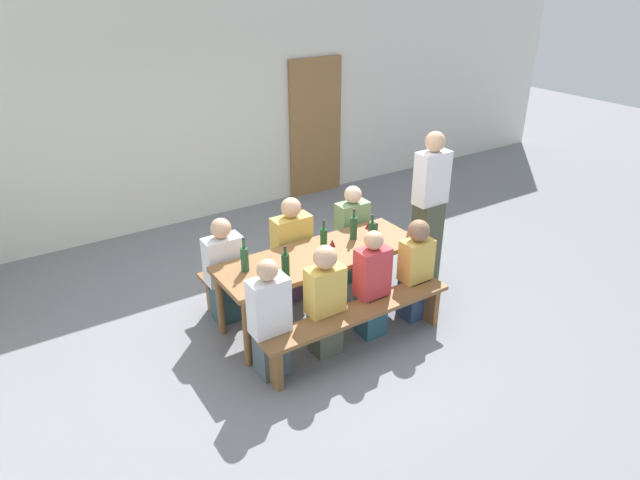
{
  "coord_description": "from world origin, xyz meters",
  "views": [
    {
      "loc": [
        -2.67,
        -4.13,
        3.33
      ],
      "look_at": [
        0.0,
        0.0,
        0.9
      ],
      "focal_mm": 31.48,
      "sensor_mm": 36.0,
      "label": 1
    }
  ],
  "objects_px": {
    "bench_near": "(358,318)",
    "wine_bottle_1": "(245,259)",
    "wine_bottle_5": "(286,265)",
    "seated_guest_near_2": "(372,287)",
    "wine_bottle_0": "(354,227)",
    "seated_guest_near_1": "(325,302)",
    "wooden_door": "(316,128)",
    "seated_guest_near_3": "(415,271)",
    "wine_bottle_2": "(372,232)",
    "seated_guest_far_1": "(292,252)",
    "bench_far": "(288,262)",
    "wine_glass_0": "(369,226)",
    "seated_guest_far_0": "(225,273)",
    "standing_host": "(429,211)",
    "wine_bottle_3": "(376,240)",
    "wine_bottle_4": "(324,238)",
    "seated_guest_far_2": "(352,236)",
    "seated_guest_near_0": "(270,322)",
    "tasting_table": "(320,261)",
    "wine_glass_1": "(332,244)"
  },
  "relations": [
    {
      "from": "wine_bottle_4",
      "to": "seated_guest_near_3",
      "type": "bearing_deg",
      "value": -38.77
    },
    {
      "from": "seated_guest_near_3",
      "to": "wooden_door",
      "type": "bearing_deg",
      "value": -16.82
    },
    {
      "from": "wooden_door",
      "to": "wine_bottle_5",
      "type": "relative_size",
      "value": 6.78
    },
    {
      "from": "seated_guest_near_1",
      "to": "wine_glass_0",
      "type": "bearing_deg",
      "value": -58.16
    },
    {
      "from": "wine_bottle_4",
      "to": "seated_guest_near_0",
      "type": "relative_size",
      "value": 0.27
    },
    {
      "from": "wine_bottle_1",
      "to": "standing_host",
      "type": "height_order",
      "value": "standing_host"
    },
    {
      "from": "wine_glass_0",
      "to": "seated_guest_far_0",
      "type": "height_order",
      "value": "seated_guest_far_0"
    },
    {
      "from": "wine_bottle_2",
      "to": "wine_glass_0",
      "type": "xyz_separation_m",
      "value": [
        0.07,
        0.15,
        -0.0
      ]
    },
    {
      "from": "bench_far",
      "to": "wine_bottle_4",
      "type": "height_order",
      "value": "wine_bottle_4"
    },
    {
      "from": "seated_guest_near_3",
      "to": "seated_guest_far_1",
      "type": "distance_m",
      "value": 1.32
    },
    {
      "from": "wine_bottle_4",
      "to": "seated_guest_far_2",
      "type": "xyz_separation_m",
      "value": [
        0.67,
        0.43,
        -0.32
      ]
    },
    {
      "from": "wine_bottle_0",
      "to": "wine_glass_1",
      "type": "distance_m",
      "value": 0.43
    },
    {
      "from": "seated_guest_near_1",
      "to": "seated_guest_far_1",
      "type": "xyz_separation_m",
      "value": [
        0.24,
        1.01,
        0.01
      ]
    },
    {
      "from": "bench_near",
      "to": "wine_bottle_5",
      "type": "distance_m",
      "value": 0.85
    },
    {
      "from": "wine_bottle_0",
      "to": "seated_guest_near_1",
      "type": "relative_size",
      "value": 0.3
    },
    {
      "from": "wooden_door",
      "to": "bench_near",
      "type": "relative_size",
      "value": 1.04
    },
    {
      "from": "wine_bottle_4",
      "to": "wine_glass_0",
      "type": "bearing_deg",
      "value": -0.86
    },
    {
      "from": "wooden_door",
      "to": "wine_bottle_4",
      "type": "distance_m",
      "value": 3.49
    },
    {
      "from": "bench_far",
      "to": "seated_guest_near_2",
      "type": "relative_size",
      "value": 1.78
    },
    {
      "from": "wine_bottle_5",
      "to": "seated_guest_near_2",
      "type": "bearing_deg",
      "value": -21.08
    },
    {
      "from": "wine_bottle_2",
      "to": "wine_bottle_4",
      "type": "distance_m",
      "value": 0.51
    },
    {
      "from": "wine_bottle_2",
      "to": "seated_guest_far_2",
      "type": "xyz_separation_m",
      "value": [
        0.18,
        0.58,
        -0.32
      ]
    },
    {
      "from": "bench_far",
      "to": "wine_glass_0",
      "type": "xyz_separation_m",
      "value": [
        0.66,
        -0.58,
        0.51
      ]
    },
    {
      "from": "bench_near",
      "to": "wine_glass_0",
      "type": "bearing_deg",
      "value": 47.93
    },
    {
      "from": "wine_bottle_3",
      "to": "wine_bottle_4",
      "type": "height_order",
      "value": "wine_bottle_4"
    },
    {
      "from": "wine_bottle_5",
      "to": "seated_guest_near_1",
      "type": "height_order",
      "value": "seated_guest_near_1"
    },
    {
      "from": "bench_near",
      "to": "wine_bottle_1",
      "type": "relative_size",
      "value": 5.9
    },
    {
      "from": "seated_guest_far_1",
      "to": "wooden_door",
      "type": "bearing_deg",
      "value": 142.95
    },
    {
      "from": "wooden_door",
      "to": "seated_guest_near_3",
      "type": "relative_size",
      "value": 1.91
    },
    {
      "from": "seated_guest_near_1",
      "to": "standing_host",
      "type": "relative_size",
      "value": 0.63
    },
    {
      "from": "seated_guest_near_2",
      "to": "seated_guest_far_0",
      "type": "distance_m",
      "value": 1.48
    },
    {
      "from": "bench_far",
      "to": "seated_guest_near_1",
      "type": "bearing_deg",
      "value": -103.19
    },
    {
      "from": "wine_bottle_3",
      "to": "seated_guest_far_0",
      "type": "relative_size",
      "value": 0.26
    },
    {
      "from": "bench_near",
      "to": "seated_guest_far_2",
      "type": "height_order",
      "value": "seated_guest_far_2"
    },
    {
      "from": "seated_guest_near_2",
      "to": "seated_guest_near_3",
      "type": "relative_size",
      "value": 1.02
    },
    {
      "from": "wooden_door",
      "to": "wine_bottle_5",
      "type": "height_order",
      "value": "wooden_door"
    },
    {
      "from": "bench_near",
      "to": "standing_host",
      "type": "bearing_deg",
      "value": 24.57
    },
    {
      "from": "tasting_table",
      "to": "seated_guest_near_2",
      "type": "xyz_separation_m",
      "value": [
        0.27,
        -0.51,
        -0.13
      ]
    },
    {
      "from": "wine_glass_0",
      "to": "wine_glass_1",
      "type": "xyz_separation_m",
      "value": [
        -0.57,
        -0.15,
        0.0
      ]
    },
    {
      "from": "standing_host",
      "to": "wine_bottle_0",
      "type": "bearing_deg",
      "value": -5.71
    },
    {
      "from": "bench_far",
      "to": "seated_guest_far_0",
      "type": "relative_size",
      "value": 1.77
    },
    {
      "from": "bench_far",
      "to": "seated_guest_near_2",
      "type": "bearing_deg",
      "value": -77.03
    },
    {
      "from": "wine_bottle_4",
      "to": "standing_host",
      "type": "relative_size",
      "value": 0.18
    },
    {
      "from": "wine_bottle_3",
      "to": "seated_guest_near_0",
      "type": "distance_m",
      "value": 1.42
    },
    {
      "from": "wine_bottle_2",
      "to": "seated_guest_near_2",
      "type": "relative_size",
      "value": 0.27
    },
    {
      "from": "wine_bottle_2",
      "to": "seated_guest_far_1",
      "type": "xyz_separation_m",
      "value": [
        -0.61,
        0.58,
        -0.31
      ]
    },
    {
      "from": "wine_bottle_4",
      "to": "seated_guest_far_1",
      "type": "xyz_separation_m",
      "value": [
        -0.12,
        0.43,
        -0.3
      ]
    },
    {
      "from": "wooden_door",
      "to": "wine_glass_0",
      "type": "height_order",
      "value": "wooden_door"
    },
    {
      "from": "tasting_table",
      "to": "wine_bottle_2",
      "type": "relative_size",
      "value": 6.84
    },
    {
      "from": "wooden_door",
      "to": "seated_guest_far_2",
      "type": "distance_m",
      "value": 2.85
    }
  ]
}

